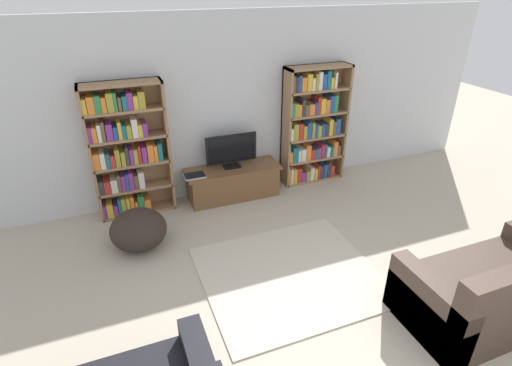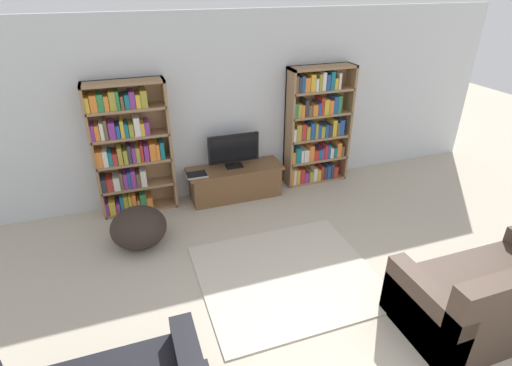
{
  "view_description": "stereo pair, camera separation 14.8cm",
  "coord_description": "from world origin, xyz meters",
  "px_view_note": "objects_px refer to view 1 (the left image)",
  "views": [
    {
      "loc": [
        -1.58,
        -1.11,
        2.98
      ],
      "look_at": [
        0.0,
        2.96,
        0.7
      ],
      "focal_mm": 28.0,
      "sensor_mm": 36.0,
      "label": 1
    },
    {
      "loc": [
        -1.44,
        -1.16,
        2.98
      ],
      "look_at": [
        0.0,
        2.96,
        0.7
      ],
      "focal_mm": 28.0,
      "sensor_mm": 36.0,
      "label": 2
    }
  ],
  "objects_px": {
    "beanbag_ottoman": "(139,230)",
    "television": "(231,150)",
    "bookshelf_left": "(126,152)",
    "tv_stand": "(233,182)",
    "couch_right_sofa": "(492,292)",
    "bookshelf_right": "(312,127)",
    "laptop": "(195,176)"
  },
  "relations": [
    {
      "from": "bookshelf_left",
      "to": "couch_right_sofa",
      "type": "height_order",
      "value": "bookshelf_left"
    },
    {
      "from": "bookshelf_left",
      "to": "laptop",
      "type": "distance_m",
      "value": 0.97
    },
    {
      "from": "couch_right_sofa",
      "to": "bookshelf_left",
      "type": "bearing_deg",
      "value": 132.18
    },
    {
      "from": "beanbag_ottoman",
      "to": "bookshelf_left",
      "type": "bearing_deg",
      "value": 87.9
    },
    {
      "from": "television",
      "to": "couch_right_sofa",
      "type": "relative_size",
      "value": 0.45
    },
    {
      "from": "beanbag_ottoman",
      "to": "television",
      "type": "bearing_deg",
      "value": 28.84
    },
    {
      "from": "bookshelf_right",
      "to": "laptop",
      "type": "xyz_separation_m",
      "value": [
        -1.93,
        -0.19,
        -0.4
      ]
    },
    {
      "from": "bookshelf_right",
      "to": "couch_right_sofa",
      "type": "xyz_separation_m",
      "value": [
        0.2,
        -3.28,
        -0.58
      ]
    },
    {
      "from": "television",
      "to": "laptop",
      "type": "relative_size",
      "value": 2.54
    },
    {
      "from": "bookshelf_right",
      "to": "couch_right_sofa",
      "type": "distance_m",
      "value": 3.34
    },
    {
      "from": "couch_right_sofa",
      "to": "laptop",
      "type": "bearing_deg",
      "value": 124.52
    },
    {
      "from": "bookshelf_left",
      "to": "tv_stand",
      "type": "relative_size",
      "value": 1.3
    },
    {
      "from": "tv_stand",
      "to": "couch_right_sofa",
      "type": "bearing_deg",
      "value": -63.99
    },
    {
      "from": "couch_right_sofa",
      "to": "beanbag_ottoman",
      "type": "relative_size",
      "value": 2.45
    },
    {
      "from": "laptop",
      "to": "beanbag_ottoman",
      "type": "bearing_deg",
      "value": -141.65
    },
    {
      "from": "bookshelf_left",
      "to": "television",
      "type": "bearing_deg",
      "value": -3.3
    },
    {
      "from": "television",
      "to": "laptop",
      "type": "height_order",
      "value": "television"
    },
    {
      "from": "television",
      "to": "beanbag_ottoman",
      "type": "relative_size",
      "value": 1.11
    },
    {
      "from": "bookshelf_left",
      "to": "tv_stand",
      "type": "xyz_separation_m",
      "value": [
        1.43,
        -0.12,
        -0.67
      ]
    },
    {
      "from": "tv_stand",
      "to": "television",
      "type": "relative_size",
      "value": 1.86
    },
    {
      "from": "bookshelf_right",
      "to": "television",
      "type": "xyz_separation_m",
      "value": [
        -1.35,
        -0.08,
        -0.14
      ]
    },
    {
      "from": "tv_stand",
      "to": "television",
      "type": "height_order",
      "value": "television"
    },
    {
      "from": "bookshelf_left",
      "to": "laptop",
      "type": "xyz_separation_m",
      "value": [
        0.85,
        -0.19,
        -0.42
      ]
    },
    {
      "from": "laptop",
      "to": "television",
      "type": "bearing_deg",
      "value": 10.59
    },
    {
      "from": "laptop",
      "to": "couch_right_sofa",
      "type": "relative_size",
      "value": 0.18
    },
    {
      "from": "tv_stand",
      "to": "bookshelf_right",
      "type": "bearing_deg",
      "value": 4.97
    },
    {
      "from": "bookshelf_left",
      "to": "tv_stand",
      "type": "height_order",
      "value": "bookshelf_left"
    },
    {
      "from": "bookshelf_left",
      "to": "laptop",
      "type": "bearing_deg",
      "value": -12.71
    },
    {
      "from": "bookshelf_right",
      "to": "tv_stand",
      "type": "xyz_separation_m",
      "value": [
        -1.35,
        -0.12,
        -0.65
      ]
    },
    {
      "from": "tv_stand",
      "to": "laptop",
      "type": "xyz_separation_m",
      "value": [
        -0.58,
        -0.07,
        0.25
      ]
    },
    {
      "from": "laptop",
      "to": "couch_right_sofa",
      "type": "xyz_separation_m",
      "value": [
        2.13,
        -3.09,
        -0.18
      ]
    },
    {
      "from": "bookshelf_left",
      "to": "tv_stand",
      "type": "bearing_deg",
      "value": -4.78
    }
  ]
}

